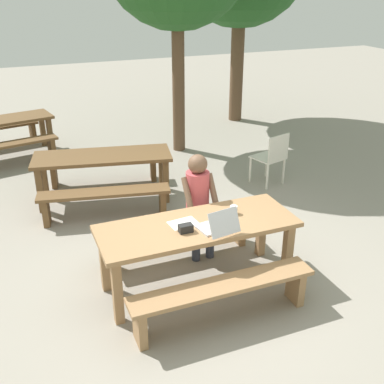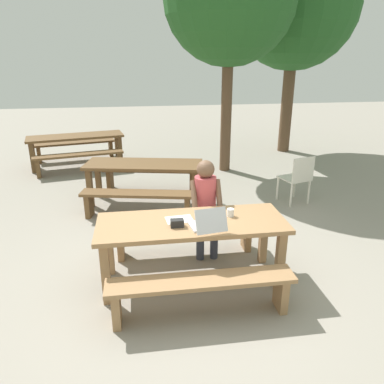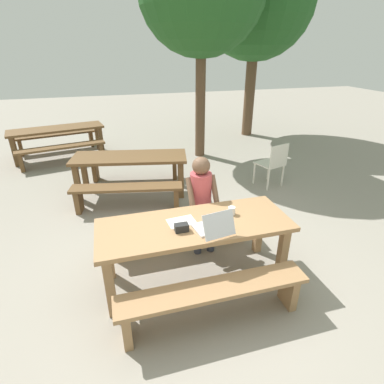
{
  "view_description": "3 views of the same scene",
  "coord_description": "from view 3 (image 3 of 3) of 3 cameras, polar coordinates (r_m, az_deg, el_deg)",
  "views": [
    {
      "loc": [
        -1.64,
        -3.94,
        3.09
      ],
      "look_at": [
        0.04,
        0.25,
        1.01
      ],
      "focal_mm": 43.91,
      "sensor_mm": 36.0,
      "label": 1
    },
    {
      "loc": [
        -0.54,
        -3.72,
        2.51
      ],
      "look_at": [
        0.04,
        0.25,
        1.01
      ],
      "focal_mm": 35.14,
      "sensor_mm": 36.0,
      "label": 2
    },
    {
      "loc": [
        -0.78,
        -2.66,
        2.48
      ],
      "look_at": [
        0.04,
        0.25,
        1.01
      ],
      "focal_mm": 28.37,
      "sensor_mm": 36.0,
      "label": 3
    }
  ],
  "objects": [
    {
      "name": "plastic_chair",
      "position": [
        5.93,
        14.94,
        5.23
      ],
      "size": [
        0.55,
        0.55,
        0.86
      ],
      "rotation": [
        0.0,
        0.0,
        3.43
      ],
      "color": "silver",
      "rests_on": "ground"
    },
    {
      "name": "bench_mid_south",
      "position": [
        7.5,
        -23.26,
        7.2
      ],
      "size": [
        1.92,
        0.68,
        0.44
      ],
      "rotation": [
        0.0,
        0.0,
        0.21
      ],
      "color": "brown",
      "rests_on": "ground"
    },
    {
      "name": "bench_rear_south",
      "position": [
        5.03,
        -12.09,
        -0.02
      ],
      "size": [
        1.81,
        0.65,
        0.43
      ],
      "rotation": [
        0.0,
        0.0,
        -0.2
      ],
      "color": "brown",
      "rests_on": "ground"
    },
    {
      "name": "laptop",
      "position": [
        3.11,
        4.09,
        -6.44
      ],
      "size": [
        0.39,
        0.41,
        0.26
      ],
      "rotation": [
        0.0,
        0.0,
        3.3
      ],
      "color": "silver",
      "rests_on": "picnic_table_front"
    },
    {
      "name": "person_seated",
      "position": [
        3.85,
        1.82,
        -1.04
      ],
      "size": [
        0.38,
        0.39,
        1.26
      ],
      "color": "#333847",
      "rests_on": "ground"
    },
    {
      "name": "picnic_table_mid",
      "position": [
        8.0,
        -24.08,
        10.19
      ],
      "size": [
        2.2,
        1.07,
        0.72
      ],
      "rotation": [
        0.0,
        0.0,
        0.21
      ],
      "color": "brown",
      "rests_on": "ground"
    },
    {
      "name": "bench_rear_north",
      "position": [
        6.21,
        -10.71,
        5.19
      ],
      "size": [
        1.81,
        0.65,
        0.43
      ],
      "rotation": [
        0.0,
        0.0,
        -0.2
      ],
      "color": "brown",
      "rests_on": "ground"
    },
    {
      "name": "coffee_mug",
      "position": [
        3.44,
        7.47,
        -3.5
      ],
      "size": [
        0.08,
        0.08,
        0.09
      ],
      "color": "white",
      "rests_on": "picnic_table_front"
    },
    {
      "name": "bench_mid_north",
      "position": [
        8.64,
        -24.13,
        9.33
      ],
      "size": [
        1.92,
        0.68,
        0.44
      ],
      "rotation": [
        0.0,
        0.0,
        0.21
      ],
      "color": "brown",
      "rests_on": "ground"
    },
    {
      "name": "picnic_table_front",
      "position": [
        3.33,
        0.54,
        -7.46
      ],
      "size": [
        2.09,
        0.78,
        0.76
      ],
      "color": "#9E754C",
      "rests_on": "ground"
    },
    {
      "name": "bench_near",
      "position": [
        3.05,
        4.08,
        -18.84
      ],
      "size": [
        1.86,
        0.3,
        0.43
      ],
      "color": "#9E754C",
      "rests_on": "ground"
    },
    {
      "name": "small_pouch",
      "position": [
        3.12,
        -1.98,
        -6.7
      ],
      "size": [
        0.14,
        0.08,
        0.08
      ],
      "color": "black",
      "rests_on": "picnic_table_front"
    },
    {
      "name": "tree_right",
      "position": [
        9.38,
        12.12,
        31.79
      ],
      "size": [
        2.98,
        2.98,
        5.02
      ],
      "color": "brown",
      "rests_on": "ground"
    },
    {
      "name": "picnic_table_rear",
      "position": [
        5.51,
        -11.58,
        5.57
      ],
      "size": [
        2.08,
        1.08,
        0.72
      ],
      "rotation": [
        0.0,
        0.0,
        -0.2
      ],
      "color": "brown",
      "rests_on": "ground"
    },
    {
      "name": "paper_sheet",
      "position": [
        3.3,
        -1.99,
        -5.58
      ],
      "size": [
        0.32,
        0.24,
        0.0
      ],
      "rotation": [
        0.0,
        0.0,
        0.1
      ],
      "color": "white",
      "rests_on": "picnic_table_front"
    },
    {
      "name": "bench_far",
      "position": [
        4.02,
        -2.05,
        -6.38
      ],
      "size": [
        1.86,
        0.3,
        0.43
      ],
      "color": "#9E754C",
      "rests_on": "ground"
    },
    {
      "name": "ground_plane",
      "position": [
        3.72,
        0.5,
        -15.8
      ],
      "size": [
        30.0,
        30.0,
        0.0
      ],
      "primitive_type": "plane",
      "color": "gray"
    }
  ]
}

